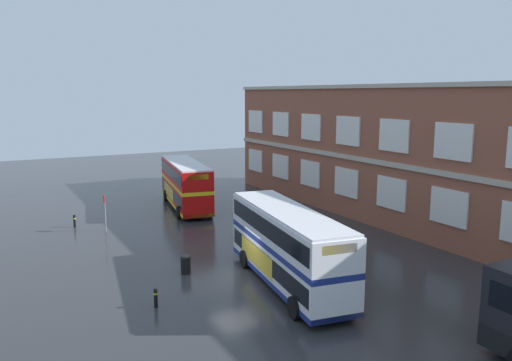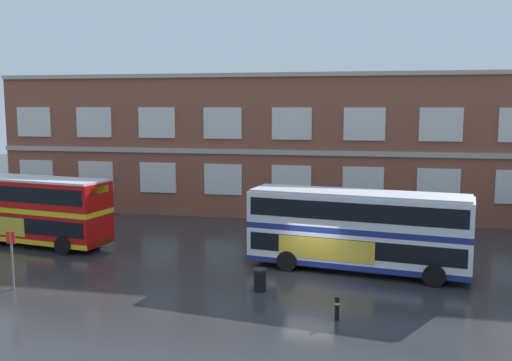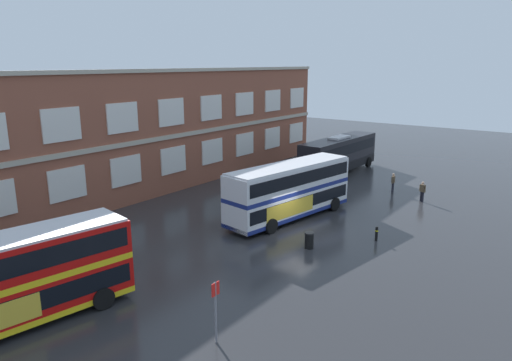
{
  "view_description": "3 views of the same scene",
  "coord_description": "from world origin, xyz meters",
  "views": [
    {
      "loc": [
        23.6,
        -11.63,
        10.01
      ],
      "look_at": [
        -6.62,
        4.85,
        4.04
      ],
      "focal_mm": 35.35,
      "sensor_mm": 36.0,
      "label": 1
    },
    {
      "loc": [
        2.82,
        -26.64,
        8.34
      ],
      "look_at": [
        -3.61,
        4.54,
        4.15
      ],
      "focal_mm": 39.99,
      "sensor_mm": 36.0,
      "label": 2
    },
    {
      "loc": [
        -26.02,
        -15.61,
        11.21
      ],
      "look_at": [
        -1.88,
        2.04,
        3.67
      ],
      "focal_mm": 33.04,
      "sensor_mm": 36.0,
      "label": 3
    }
  ],
  "objects": [
    {
      "name": "double_decker_middle",
      "position": [
        2.15,
        1.95,
        2.15
      ],
      "size": [
        11.27,
        4.27,
        4.07
      ],
      "color": "silver",
      "rests_on": "ground"
    },
    {
      "name": "brick_terminal_building",
      "position": [
        -0.38,
        17.98,
        5.2
      ],
      "size": [
        51.16,
        8.19,
        10.69
      ],
      "color": "brown",
      "rests_on": "ground"
    },
    {
      "name": "station_litter_bin",
      "position": [
        -2.05,
        -2.16,
        0.52
      ],
      "size": [
        0.6,
        0.6,
        1.03
      ],
      "color": "black",
      "rests_on": "ground"
    },
    {
      "name": "safety_bollard_west",
      "position": [
        1.6,
        -5.04,
        0.49
      ],
      "size": [
        0.19,
        0.19,
        0.95
      ],
      "color": "black",
      "rests_on": "ground"
    },
    {
      "name": "double_decker_near",
      "position": [
        -17.73,
        3.8,
        2.15
      ],
      "size": [
        11.28,
        4.46,
        4.07
      ],
      "color": "red",
      "rests_on": "ground"
    },
    {
      "name": "ground_plane",
      "position": [
        0.0,
        2.0,
        0.0
      ],
      "size": [
        120.0,
        120.0,
        0.0
      ],
      "primitive_type": "plane",
      "color": "#2B2B2D"
    },
    {
      "name": "bus_stand_flag",
      "position": [
        -13.15,
        -4.18,
        1.64
      ],
      "size": [
        0.44,
        0.1,
        2.7
      ],
      "color": "slate",
      "rests_on": "ground"
    }
  ]
}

